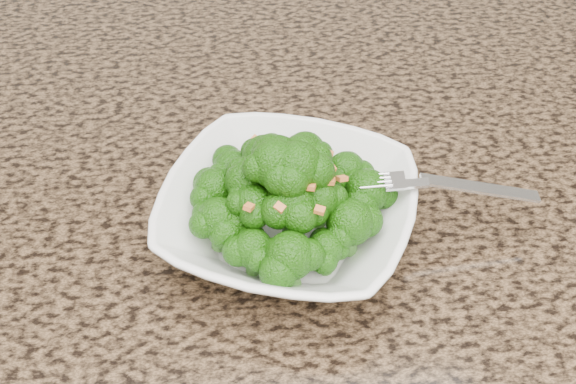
{
  "coord_description": "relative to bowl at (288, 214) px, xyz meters",
  "views": [
    {
      "loc": [
        0.1,
        -0.14,
        1.34
      ],
      "look_at": [
        0.14,
        0.28,
        0.95
      ],
      "focal_mm": 45.0,
      "sensor_mm": 36.0,
      "label": 1
    }
  ],
  "objects": [
    {
      "name": "garlic_topping",
      "position": [
        0.0,
        0.0,
        0.09
      ],
      "size": [
        0.11,
        0.11,
        0.01
      ],
      "primitive_type": null,
      "color": "orange",
      "rests_on": "broccoli_pile"
    },
    {
      "name": "granite_counter",
      "position": [
        -0.14,
        0.02,
        -0.04
      ],
      "size": [
        1.64,
        1.04,
        0.03
      ],
      "primitive_type": "cube",
      "color": "brown",
      "rests_on": "cabinet"
    },
    {
      "name": "bowl",
      "position": [
        0.0,
        0.0,
        0.0
      ],
      "size": [
        0.26,
        0.26,
        0.05
      ],
      "primitive_type": "imported",
      "rotation": [
        0.0,
        0.0,
        -0.38
      ],
      "color": "white",
      "rests_on": "granite_counter"
    },
    {
      "name": "broccoli_pile",
      "position": [
        0.0,
        0.0,
        0.06
      ],
      "size": [
        0.18,
        0.18,
        0.07
      ],
      "primitive_type": null,
      "color": "#1C580A",
      "rests_on": "bowl"
    },
    {
      "name": "fork",
      "position": [
        0.11,
        -0.01,
        0.03
      ],
      "size": [
        0.17,
        0.04,
        0.01
      ],
      "primitive_type": null,
      "rotation": [
        0.0,
        0.0,
        -0.09
      ],
      "color": "silver",
      "rests_on": "bowl"
    }
  ]
}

